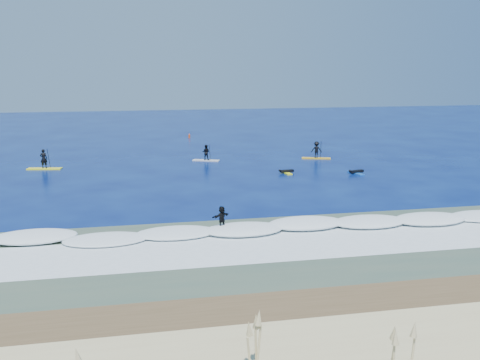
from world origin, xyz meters
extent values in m
plane|color=#040E4B|center=(0.00, 0.00, 0.00)|extent=(160.00, 160.00, 0.00)
cube|color=brown|center=(0.00, -21.50, 0.00)|extent=(90.00, 5.00, 0.08)
cube|color=#3C5342|center=(0.00, -14.00, 0.01)|extent=(90.00, 13.00, 0.01)
cube|color=white|center=(0.00, -10.00, 0.00)|extent=(40.00, 6.00, 0.30)
cube|color=silver|center=(0.00, -13.00, 0.00)|extent=(34.00, 5.00, 0.02)
cube|color=#FAF61B|center=(-17.77, 12.86, 0.05)|extent=(3.31, 1.30, 0.11)
imported|color=black|center=(-17.77, 12.86, 1.03)|extent=(0.74, 0.54, 1.85)
cylinder|color=black|center=(-17.30, 12.78, 0.97)|extent=(0.16, 0.74, 2.16)
cube|color=black|center=(-17.30, 12.78, -0.05)|extent=(0.13, 0.03, 0.32)
cube|color=silver|center=(-1.94, 14.37, 0.05)|extent=(2.84, 1.68, 0.09)
imported|color=black|center=(-1.94, 14.37, 0.89)|extent=(0.95, 0.85, 1.60)
cylinder|color=black|center=(-1.55, 14.22, 0.83)|extent=(0.28, 0.61, 1.86)
cube|color=black|center=(-1.55, 14.22, -0.05)|extent=(0.11, 0.03, 0.28)
cube|color=gold|center=(9.79, 13.38, 0.05)|extent=(3.14, 1.64, 0.10)
imported|color=black|center=(9.79, 13.38, 0.98)|extent=(1.28, 0.96, 1.75)
cylinder|color=black|center=(10.22, 13.24, 0.91)|extent=(0.25, 0.68, 2.04)
cube|color=black|center=(10.22, 13.24, -0.05)|extent=(0.12, 0.03, 0.30)
cube|color=#FBFF1B|center=(4.45, 6.46, 0.04)|extent=(0.74, 1.91, 0.09)
cube|color=black|center=(4.54, 6.47, 0.20)|extent=(1.32, 0.51, 0.21)
sphere|color=black|center=(3.81, 6.38, 0.28)|extent=(0.21, 0.21, 0.21)
cube|color=blue|center=(10.70, 5.01, 0.05)|extent=(0.98, 2.05, 0.09)
cube|color=black|center=(10.79, 5.04, 0.21)|extent=(1.41, 0.67, 0.23)
sphere|color=black|center=(10.04, 4.86, 0.30)|extent=(0.23, 0.23, 0.23)
cube|color=white|center=(-4.25, -9.92, 0.20)|extent=(2.00, 1.48, 0.11)
imported|color=black|center=(-4.25, -9.92, 0.93)|extent=(1.27, 0.97, 1.34)
cylinder|color=#DA4313|center=(-1.81, 32.41, 0.22)|extent=(0.28, 0.28, 0.44)
cone|color=#DA4313|center=(-1.81, 32.41, 0.55)|extent=(0.20, 0.20, 0.22)
camera|label=1|loc=(-9.16, -40.17, 9.78)|focal=40.00mm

